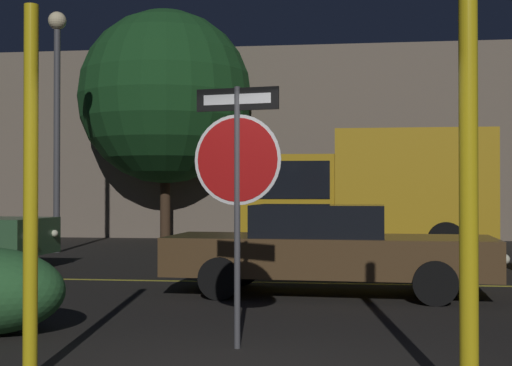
{
  "coord_description": "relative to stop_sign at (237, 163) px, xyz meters",
  "views": [
    {
      "loc": [
        0.84,
        -5.49,
        1.52
      ],
      "look_at": [
        -0.36,
        4.07,
        1.64
      ],
      "focal_mm": 50.0,
      "sensor_mm": 36.0,
      "label": 1
    }
  ],
  "objects": [
    {
      "name": "yellow_pole_left",
      "position": [
        -1.49,
        -1.34,
        -0.27
      ],
      "size": [
        0.12,
        0.12,
        3.04
      ],
      "primitive_type": "cylinder",
      "color": "yellow",
      "rests_on": "ground_plane"
    },
    {
      "name": "street_lamp",
      "position": [
        -6.12,
        10.18,
        2.18
      ],
      "size": [
        0.45,
        0.45,
        6.03
      ],
      "color": "#4C4C51",
      "rests_on": "ground_plane"
    },
    {
      "name": "road_center_stripe",
      "position": [
        0.2,
        5.0,
        -1.79
      ],
      "size": [
        36.13,
        0.12,
        0.01
      ],
      "primitive_type": "cube",
      "color": "gold",
      "rests_on": "ground_plane"
    },
    {
      "name": "tree_1",
      "position": [
        -4.59,
        15.06,
        2.7
      ],
      "size": [
        5.46,
        5.46,
        7.23
      ],
      "color": "#422D1E",
      "rests_on": "ground_plane"
    },
    {
      "name": "delivery_truck",
      "position": [
        1.49,
        10.56,
        -0.21
      ],
      "size": [
        5.9,
        2.4,
        2.97
      ],
      "rotation": [
        0.0,
        0.0,
        1.58
      ],
      "color": "gold",
      "rests_on": "ground_plane"
    },
    {
      "name": "stop_sign",
      "position": [
        0.0,
        0.0,
        0.0
      ],
      "size": [
        0.87,
        0.17,
        2.54
      ],
      "rotation": [
        0.0,
        0.0,
        -0.17
      ],
      "color": "#4C4C51",
      "rests_on": "ground_plane"
    },
    {
      "name": "yellow_pole_right",
      "position": [
        1.89,
        -1.73,
        -0.19
      ],
      "size": [
        0.13,
        0.13,
        3.2
      ],
      "primitive_type": "cylinder",
      "color": "yellow",
      "rests_on": "ground_plane"
    },
    {
      "name": "building_backdrop",
      "position": [
        0.95,
        17.98,
        1.31
      ],
      "size": [
        24.99,
        4.27,
        6.21
      ],
      "primitive_type": "cube",
      "color": "#7A6B5B",
      "rests_on": "ground_plane"
    },
    {
      "name": "passing_car_2",
      "position": [
        0.77,
        3.76,
        -1.12
      ],
      "size": [
        4.91,
        1.97,
        1.32
      ],
      "rotation": [
        0.0,
        0.0,
        -1.62
      ],
      "color": "brown",
      "rests_on": "ground_plane"
    }
  ]
}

